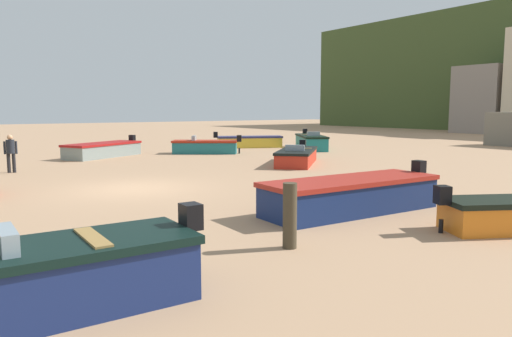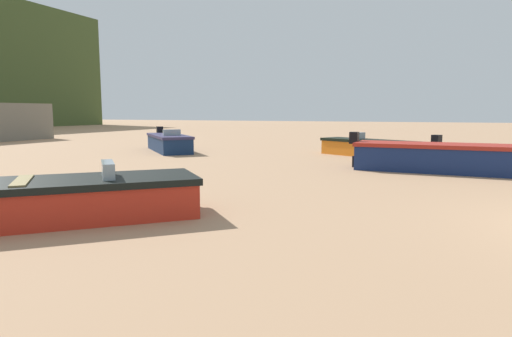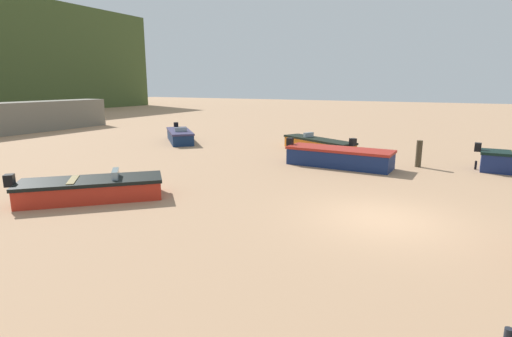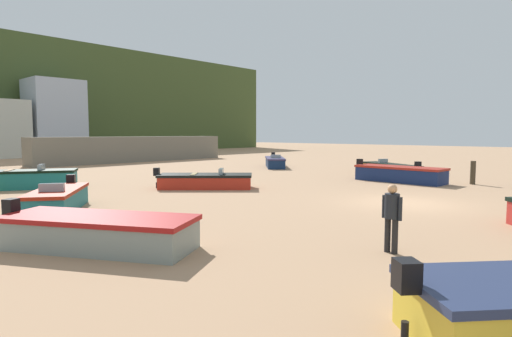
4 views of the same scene
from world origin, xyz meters
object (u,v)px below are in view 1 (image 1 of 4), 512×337
Objects in this scene: boat_red_3 at (297,156)px; boat_teal_5 at (205,147)px; boat_yellow_8 at (249,142)px; mooring_post_near_water at (290,216)px; boat_grey_4 at (103,150)px; boat_navy_7 at (352,195)px; boat_navy_10 at (62,276)px; beach_walker_foreground at (11,150)px; boat_teal_2 at (311,142)px.

boat_teal_5 reaches higher than boat_red_3.
boat_yellow_8 is at bearing -64.62° from boat_red_3.
boat_yellow_8 is at bearing 147.41° from mooring_post_near_water.
boat_grey_4 is (-9.01, -6.67, 0.03)m from boat_red_3.
boat_grey_4 is 10.61m from boat_yellow_8.
boat_navy_7 reaches higher than boat_yellow_8.
boat_red_3 is at bearing -137.71° from boat_teal_5.
boat_navy_10 is (2.21, -7.79, 0.03)m from boat_navy_7.
beach_walker_foreground reaches higher than boat_grey_4.
boat_teal_5 is at bearing -32.26° from boat_navy_10.
beach_walker_foreground is (4.52, -5.37, 0.54)m from boat_grey_4.
boat_navy_7 is 1.13× the size of boat_yellow_8.
boat_red_3 is 1.13× the size of boat_teal_5.
boat_yellow_8 is at bearing -151.06° from beach_walker_foreground.
boat_navy_10 is at bearing -178.14° from boat_teal_5.
boat_grey_4 is 21.87m from boat_navy_10.
boat_grey_4 reaches higher than boat_red_3.
boat_teal_2 is 4.38m from boat_yellow_8.
boat_navy_7 reaches higher than boat_teal_5.
boat_navy_7 is at bearing 104.31° from boat_red_3.
boat_navy_7 is at bearing -161.09° from boat_teal_5.
boat_navy_7 is 15.17m from beach_walker_foreground.
boat_grey_4 is at bearing 4.56° from boat_navy_7.
boat_navy_7 is at bearing 123.59° from beach_walker_foreground.
boat_yellow_8 is 27.89m from boat_navy_10.
boat_teal_5 is 0.75× the size of boat_navy_7.
boat_teal_2 is 23.74m from mooring_post_near_water.
boat_teal_2 is 7.56m from boat_teal_5.
boat_teal_2 is at bearing -130.31° from boat_grey_4.
boat_teal_2 is 20.26m from boat_navy_7.
boat_navy_10 is at bearing 87.05° from boat_red_3.
boat_yellow_8 is (-3.47, -2.68, -0.07)m from boat_teal_2.
boat_navy_7 is (18.45, 0.62, 0.04)m from boat_grey_4.
boat_red_3 is 18.10m from boat_navy_10.
boat_red_3 is 0.85× the size of boat_navy_7.
boat_teal_5 is (-1.25, -7.46, -0.07)m from boat_teal_2.
mooring_post_near_water is 0.79× the size of beach_walker_foreground.
mooring_post_near_water is (-0.56, 4.37, 0.16)m from boat_navy_10.
boat_yellow_8 is at bearing -114.55° from boat_grey_4.
boat_teal_5 is 23.25m from boat_navy_10.
mooring_post_near_water is at bearing 118.32° from boat_navy_7.
boat_teal_5 is at bearing 155.31° from mooring_post_near_water.
boat_teal_2 is 9.18m from boat_red_3.
boat_teal_5 is 2.47× the size of beach_walker_foreground.
boat_red_3 is 14.59m from mooring_post_near_water.
boat_yellow_8 reaches higher than boat_teal_5.
boat_grey_4 is at bearing -129.58° from beach_walker_foreground.
boat_teal_5 is 17.85m from boat_navy_7.
boat_grey_4 is 7.04m from beach_walker_foreground.
boat_teal_2 is 1.06× the size of boat_yellow_8.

